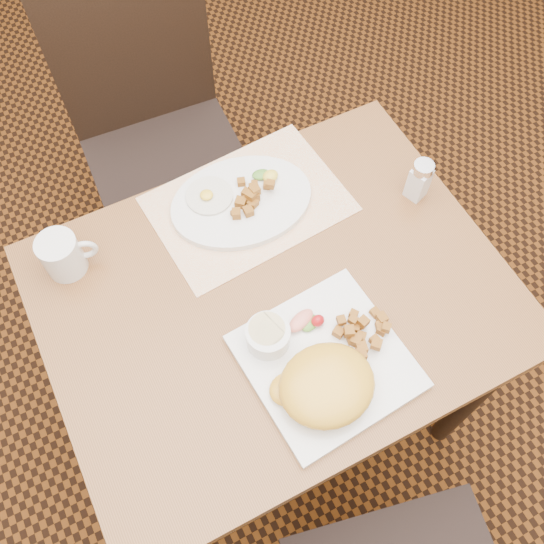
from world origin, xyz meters
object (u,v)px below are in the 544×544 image
Objects in this scene: chair_far at (156,126)px; plate_square at (326,361)px; plate_oval at (242,202)px; coffee_mug at (63,255)px; salt_shaker at (419,180)px; table at (276,317)px.

chair_far is 0.90m from plate_square.
plate_oval is 0.38m from coffee_mug.
plate_square is at bearing -145.43° from salt_shaker.
plate_oval is 0.38m from salt_shaker.
chair_far reaches higher than plate_oval.
plate_square is at bearing -84.27° from table.
table is 0.93× the size of chair_far.
plate_square reaches higher than table.
salt_shaker reaches higher than plate_square.
table is at bearing -168.25° from salt_shaker.
coffee_mug is at bearing 57.44° from chair_far.
plate_oval reaches higher than plate_square.
chair_far reaches higher than salt_shaker.
chair_far is 3.46× the size of plate_square.
coffee_mug is (-0.36, 0.41, 0.04)m from plate_square.
coffee_mug is (-0.34, 0.24, 0.15)m from table.
chair_far is at bearing 95.01° from plate_oval.
chair_far reaches higher than coffee_mug.
chair_far is at bearing 91.76° from plate_square.
table is 9.00× the size of salt_shaker.
salt_shaker is at bearing 34.57° from plate_square.
table is 8.08× the size of coffee_mug.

